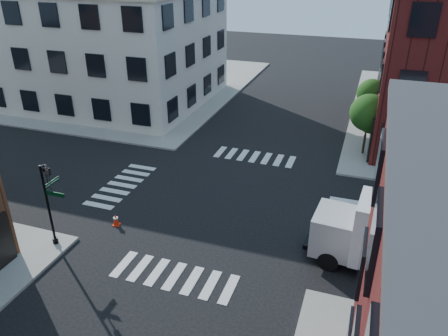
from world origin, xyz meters
name	(u,v)px	position (x,y,z in m)	size (l,w,h in m)	color
ground	(224,203)	(0.00, 0.00, 0.00)	(120.00, 120.00, 0.00)	black
sidewalk_nw	(111,82)	(-21.00, 21.00, 0.07)	(30.00, 30.00, 0.15)	gray
building_nw	(95,43)	(-19.00, 16.00, 5.50)	(22.00, 16.00, 11.00)	silver
tree_near	(369,115)	(7.56, 9.98, 3.16)	(2.69, 2.69, 4.49)	black
tree_far	(372,95)	(7.56, 15.98, 2.87)	(2.43, 2.43, 4.07)	black
signal_pole	(49,197)	(-6.72, -6.68, 2.86)	(1.29, 1.24, 4.60)	black
box_truck	(404,240)	(9.84, -3.33, 1.88)	(8.15, 3.04, 3.62)	silver
traffic_cone	(116,220)	(-4.86, -4.15, 0.33)	(0.45, 0.45, 0.70)	red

